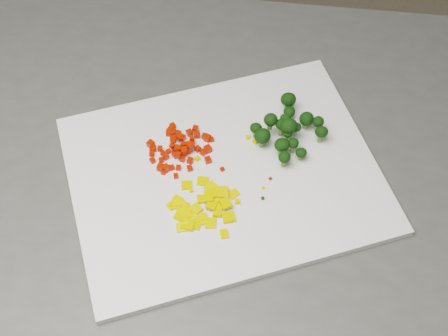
# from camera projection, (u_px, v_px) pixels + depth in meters

# --- Properties ---
(counter_block) EXTENTS (1.08, 0.77, 0.90)m
(counter_block) POSITION_uv_depth(u_px,v_px,m) (232.00, 294.00, 1.27)
(counter_block) COLOR #4D4D4A
(counter_block) RESTS_ON ground
(cutting_board) EXTENTS (0.53, 0.49, 0.01)m
(cutting_board) POSITION_uv_depth(u_px,v_px,m) (224.00, 174.00, 0.89)
(cutting_board) COLOR white
(cutting_board) RESTS_ON counter_block
(carrot_pile) EXTENTS (0.10, 0.10, 0.03)m
(carrot_pile) POSITION_uv_depth(u_px,v_px,m) (182.00, 146.00, 0.89)
(carrot_pile) COLOR red
(carrot_pile) RESTS_ON cutting_board
(pepper_pile) EXTENTS (0.11, 0.11, 0.02)m
(pepper_pile) POSITION_uv_depth(u_px,v_px,m) (211.00, 202.00, 0.85)
(pepper_pile) COLOR #EDB60C
(pepper_pile) RESTS_ON cutting_board
(broccoli_pile) EXTENTS (0.11, 0.11, 0.05)m
(broccoli_pile) POSITION_uv_depth(u_px,v_px,m) (284.00, 127.00, 0.90)
(broccoli_pile) COLOR black
(broccoli_pile) RESTS_ON cutting_board
(carrot_cube_0) EXTENTS (0.01, 0.01, 0.01)m
(carrot_cube_0) POSITION_uv_depth(u_px,v_px,m) (198.00, 149.00, 0.90)
(carrot_cube_0) COLOR red
(carrot_cube_0) RESTS_ON carrot_pile
(carrot_cube_1) EXTENTS (0.01, 0.01, 0.01)m
(carrot_cube_1) POSITION_uv_depth(u_px,v_px,m) (180.00, 153.00, 0.90)
(carrot_cube_1) COLOR red
(carrot_cube_1) RESTS_ON carrot_pile
(carrot_cube_2) EXTENTS (0.01, 0.01, 0.01)m
(carrot_cube_2) POSITION_uv_depth(u_px,v_px,m) (190.00, 168.00, 0.88)
(carrot_cube_2) COLOR red
(carrot_cube_2) RESTS_ON carrot_pile
(carrot_cube_3) EXTENTS (0.01, 0.01, 0.01)m
(carrot_cube_3) POSITION_uv_depth(u_px,v_px,m) (175.00, 149.00, 0.90)
(carrot_cube_3) COLOR red
(carrot_cube_3) RESTS_ON carrot_pile
(carrot_cube_4) EXTENTS (0.01, 0.01, 0.01)m
(carrot_cube_4) POSITION_uv_depth(u_px,v_px,m) (166.00, 157.00, 0.90)
(carrot_cube_4) COLOR red
(carrot_cube_4) RESTS_ON carrot_pile
(carrot_cube_5) EXTENTS (0.01, 0.01, 0.01)m
(carrot_cube_5) POSITION_uv_depth(u_px,v_px,m) (169.00, 168.00, 0.89)
(carrot_cube_5) COLOR red
(carrot_cube_5) RESTS_ON carrot_pile
(carrot_cube_6) EXTENTS (0.01, 0.01, 0.01)m
(carrot_cube_6) POSITION_uv_depth(u_px,v_px,m) (172.00, 142.00, 0.90)
(carrot_cube_6) COLOR red
(carrot_cube_6) RESTS_ON carrot_pile
(carrot_cube_7) EXTENTS (0.01, 0.01, 0.01)m
(carrot_cube_7) POSITION_uv_depth(u_px,v_px,m) (172.00, 146.00, 0.90)
(carrot_cube_7) COLOR red
(carrot_cube_7) RESTS_ON carrot_pile
(carrot_cube_8) EXTENTS (0.01, 0.01, 0.01)m
(carrot_cube_8) POSITION_uv_depth(u_px,v_px,m) (152.00, 154.00, 0.90)
(carrot_cube_8) COLOR red
(carrot_cube_8) RESTS_ON carrot_pile
(carrot_cube_9) EXTENTS (0.01, 0.01, 0.01)m
(carrot_cube_9) POSITION_uv_depth(u_px,v_px,m) (178.00, 155.00, 0.89)
(carrot_cube_9) COLOR red
(carrot_cube_9) RESTS_ON carrot_pile
(carrot_cube_10) EXTENTS (0.01, 0.01, 0.01)m
(carrot_cube_10) POSITION_uv_depth(u_px,v_px,m) (176.00, 176.00, 0.88)
(carrot_cube_10) COLOR red
(carrot_cube_10) RESTS_ON carrot_pile
(carrot_cube_11) EXTENTS (0.01, 0.01, 0.01)m
(carrot_cube_11) POSITION_uv_depth(u_px,v_px,m) (165.00, 154.00, 0.90)
(carrot_cube_11) COLOR red
(carrot_cube_11) RESTS_ON carrot_pile
(carrot_cube_12) EXTENTS (0.01, 0.01, 0.01)m
(carrot_cube_12) POSITION_uv_depth(u_px,v_px,m) (173.00, 126.00, 0.93)
(carrot_cube_12) COLOR red
(carrot_cube_12) RESTS_ON carrot_pile
(carrot_cube_13) EXTENTS (0.01, 0.01, 0.01)m
(carrot_cube_13) POSITION_uv_depth(u_px,v_px,m) (175.00, 155.00, 0.90)
(carrot_cube_13) COLOR red
(carrot_cube_13) RESTS_ON carrot_pile
(carrot_cube_14) EXTENTS (0.01, 0.01, 0.01)m
(carrot_cube_14) POSITION_uv_depth(u_px,v_px,m) (161.00, 168.00, 0.88)
(carrot_cube_14) COLOR red
(carrot_cube_14) RESTS_ON carrot_pile
(carrot_cube_15) EXTENTS (0.01, 0.01, 0.01)m
(carrot_cube_15) POSITION_uv_depth(u_px,v_px,m) (183.00, 149.00, 0.90)
(carrot_cube_15) COLOR red
(carrot_cube_15) RESTS_ON carrot_pile
(carrot_cube_16) EXTENTS (0.01, 0.01, 0.01)m
(carrot_cube_16) POSITION_uv_depth(u_px,v_px,m) (160.00, 149.00, 0.90)
(carrot_cube_16) COLOR red
(carrot_cube_16) RESTS_ON carrot_pile
(carrot_cube_17) EXTENTS (0.01, 0.01, 0.01)m
(carrot_cube_17) POSITION_uv_depth(u_px,v_px,m) (208.00, 149.00, 0.90)
(carrot_cube_17) COLOR red
(carrot_cube_17) RESTS_ON carrot_pile
(carrot_cube_18) EXTENTS (0.01, 0.01, 0.01)m
(carrot_cube_18) POSITION_uv_depth(u_px,v_px,m) (152.00, 146.00, 0.91)
(carrot_cube_18) COLOR red
(carrot_cube_18) RESTS_ON carrot_pile
(carrot_cube_19) EXTENTS (0.01, 0.01, 0.01)m
(carrot_cube_19) POSITION_uv_depth(u_px,v_px,m) (197.00, 135.00, 0.92)
(carrot_cube_19) COLOR red
(carrot_cube_19) RESTS_ON carrot_pile
(carrot_cube_20) EXTENTS (0.01, 0.01, 0.01)m
(carrot_cube_20) POSITION_uv_depth(u_px,v_px,m) (180.00, 136.00, 0.91)
(carrot_cube_20) COLOR red
(carrot_cube_20) RESTS_ON carrot_pile
(carrot_cube_21) EXTENTS (0.01, 0.01, 0.01)m
(carrot_cube_21) POSITION_uv_depth(u_px,v_px,m) (190.00, 161.00, 0.89)
(carrot_cube_21) COLOR red
(carrot_cube_21) RESTS_ON carrot_pile
(carrot_cube_22) EXTENTS (0.01, 0.01, 0.01)m
(carrot_cube_22) POSITION_uv_depth(u_px,v_px,m) (153.00, 160.00, 0.89)
(carrot_cube_22) COLOR red
(carrot_cube_22) RESTS_ON carrot_pile
(carrot_cube_23) EXTENTS (0.01, 0.01, 0.01)m
(carrot_cube_23) POSITION_uv_depth(u_px,v_px,m) (178.00, 133.00, 0.92)
(carrot_cube_23) COLOR red
(carrot_cube_23) RESTS_ON carrot_pile
(carrot_cube_24) EXTENTS (0.01, 0.01, 0.01)m
(carrot_cube_24) POSITION_uv_depth(u_px,v_px,m) (161.00, 167.00, 0.88)
(carrot_cube_24) COLOR red
(carrot_cube_24) RESTS_ON carrot_pile
(carrot_cube_25) EXTENTS (0.01, 0.01, 0.01)m
(carrot_cube_25) POSITION_uv_depth(u_px,v_px,m) (169.00, 133.00, 0.92)
(carrot_cube_25) COLOR red
(carrot_cube_25) RESTS_ON carrot_pile
(carrot_cube_26) EXTENTS (0.01, 0.01, 0.01)m
(carrot_cube_26) POSITION_uv_depth(u_px,v_px,m) (151.00, 144.00, 0.91)
(carrot_cube_26) COLOR red
(carrot_cube_26) RESTS_ON carrot_pile
(carrot_cube_27) EXTENTS (0.01, 0.01, 0.01)m
(carrot_cube_27) POSITION_uv_depth(u_px,v_px,m) (172.00, 133.00, 0.92)
(carrot_cube_27) COLOR red
(carrot_cube_27) RESTS_ON carrot_pile
(carrot_cube_28) EXTENTS (0.01, 0.01, 0.01)m
(carrot_cube_28) POSITION_uv_depth(u_px,v_px,m) (208.00, 160.00, 0.89)
(carrot_cube_28) COLOR red
(carrot_cube_28) RESTS_ON carrot_pile
(carrot_cube_29) EXTENTS (0.01, 0.01, 0.01)m
(carrot_cube_29) POSITION_uv_depth(u_px,v_px,m) (154.00, 149.00, 0.90)
(carrot_cube_29) COLOR red
(carrot_cube_29) RESTS_ON carrot_pile
(carrot_cube_30) EXTENTS (0.01, 0.01, 0.01)m
(carrot_cube_30) POSITION_uv_depth(u_px,v_px,m) (195.00, 129.00, 0.93)
(carrot_cube_30) COLOR red
(carrot_cube_30) RESTS_ON carrot_pile
(carrot_cube_31) EXTENTS (0.01, 0.01, 0.01)m
(carrot_cube_31) POSITION_uv_depth(u_px,v_px,m) (151.00, 149.00, 0.90)
(carrot_cube_31) COLOR red
(carrot_cube_31) RESTS_ON carrot_pile
(carrot_cube_32) EXTENTS (0.01, 0.01, 0.01)m
(carrot_cube_32) POSITION_uv_depth(u_px,v_px,m) (192.00, 144.00, 0.91)
(carrot_cube_32) COLOR red
(carrot_cube_32) RESTS_ON carrot_pile
(carrot_cube_33) EXTENTS (0.01, 0.01, 0.01)m
(carrot_cube_33) POSITION_uv_depth(u_px,v_px,m) (171.00, 129.00, 0.93)
(carrot_cube_33) COLOR red
(carrot_cube_33) RESTS_ON carrot_pile
(carrot_cube_34) EXTENTS (0.01, 0.01, 0.01)m
(carrot_cube_34) POSITION_uv_depth(u_px,v_px,m) (205.00, 136.00, 0.92)
(carrot_cube_34) COLOR red
(carrot_cube_34) RESTS_ON carrot_pile
(carrot_cube_35) EXTENTS (0.01, 0.01, 0.01)m
(carrot_cube_35) POSITION_uv_depth(u_px,v_px,m) (192.00, 139.00, 0.90)
(carrot_cube_35) COLOR red
(carrot_cube_35) RESTS_ON carrot_pile
(carrot_cube_36) EXTENTS (0.01, 0.01, 0.01)m
(carrot_cube_36) POSITION_uv_depth(u_px,v_px,m) (189.00, 133.00, 0.92)
(carrot_cube_36) COLOR red
(carrot_cube_36) RESTS_ON carrot_pile
(carrot_cube_37) EXTENTS (0.01, 0.01, 0.01)m
(carrot_cube_37) POSITION_uv_depth(u_px,v_px,m) (166.00, 168.00, 0.88)
(carrot_cube_37) COLOR red
(carrot_cube_37) RESTS_ON carrot_pile
(carrot_cube_38) EXTENTS (0.01, 0.01, 0.01)m
(carrot_cube_38) POSITION_uv_depth(u_px,v_px,m) (178.00, 168.00, 0.89)
(carrot_cube_38) COLOR red
(carrot_cube_38) RESTS_ON carrot_pile
(carrot_cube_39) EXTENTS (0.01, 0.01, 0.01)m
(carrot_cube_39) POSITION_uv_depth(u_px,v_px,m) (203.00, 152.00, 0.90)
(carrot_cube_39) COLOR red
(carrot_cube_39) RESTS_ON carrot_pile
(carrot_cube_40) EXTENTS (0.01, 0.01, 0.01)m
(carrot_cube_40) POSITION_uv_depth(u_px,v_px,m) (162.00, 153.00, 0.90)
(carrot_cube_40) COLOR red
(carrot_cube_40) RESTS_ON carrot_pile
(carrot_cube_41) EXTENTS (0.01, 0.01, 0.01)m
(carrot_cube_41) POSITION_uv_depth(u_px,v_px,m) (163.00, 172.00, 0.88)
(carrot_cube_41) COLOR red
(carrot_cube_41) RESTS_ON carrot_pile
(carrot_cube_42) EXTENTS (0.01, 0.01, 0.01)m
(carrot_cube_42) POSITION_uv_depth(u_px,v_px,m) (184.00, 151.00, 0.89)
(carrot_cube_42) COLOR red
(carrot_cube_42) RESTS_ON carrot_pile
(carrot_cube_43) EXTENTS (0.01, 0.01, 0.01)m
(carrot_cube_43) POSITION_uv_depth(u_px,v_px,m) (183.00, 144.00, 0.90)
(carrot_cube_43) COLOR red
(carrot_cube_43) RESTS_ON carrot_pile
(carrot_cube_44) EXTENTS (0.01, 0.01, 0.01)m
(carrot_cube_44) POSITION_uv_depth(u_px,v_px,m) (181.00, 154.00, 0.90)
(carrot_cube_44) COLOR red
(carrot_cube_44) RESTS_ON carrot_pile
(carrot_cube_45) EXTENTS (0.01, 0.01, 0.01)m
(carrot_cube_45) POSITION_uv_depth(u_px,v_px,m) (181.00, 139.00, 0.91)
(carrot_cube_45) COLOR red
(carrot_cube_45) RESTS_ON carrot_pile
(carrot_cube_46) EXTENTS (0.01, 0.01, 0.01)m
(carrot_cube_46) POSITION_uv_depth(u_px,v_px,m) (172.00, 168.00, 0.89)
(carrot_cube_46) COLOR red
(carrot_cube_46) RESTS_ON carrot_pile
(carrot_cube_47) EXTENTS (0.01, 0.01, 0.01)m
(carrot_cube_47) POSITION_uv_depth(u_px,v_px,m) (174.00, 130.00, 0.93)
(carrot_cube_47) COLOR red
(carrot_cube_47) RESTS_ON carrot_pile
(carrot_cube_48) EXTENTS (0.01, 0.01, 0.01)m
(carrot_cube_48) POSITION_uv_depth(u_px,v_px,m) (161.00, 160.00, 0.89)
(carrot_cube_48) COLOR red
(carrot_cube_48) RESTS_ON carrot_pile
(carrot_cube_49) EXTENTS (0.01, 0.01, 0.01)m
(carrot_cube_49) POSITION_uv_depth(u_px,v_px,m) (173.00, 139.00, 0.91)
(carrot_cube_49) COLOR red
(carrot_cube_49) RESTS_ON carrot_pile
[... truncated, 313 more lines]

